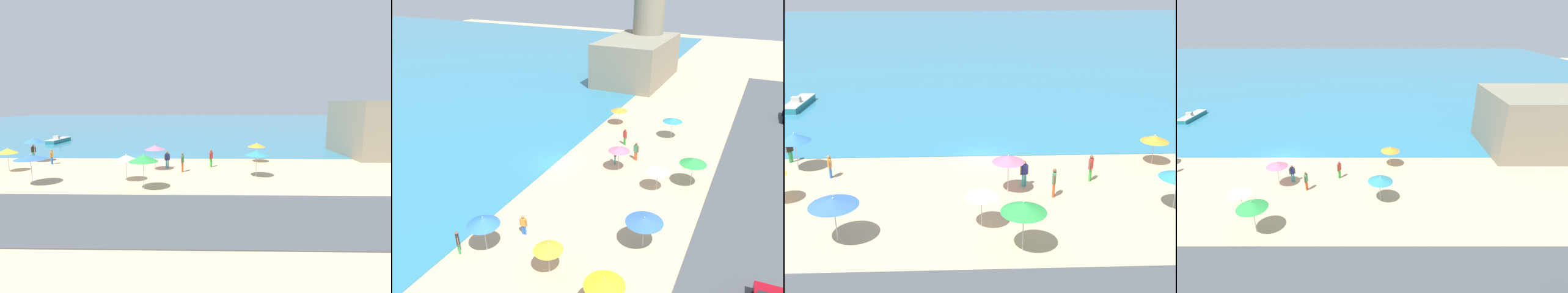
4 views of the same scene
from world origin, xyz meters
The scene contains 11 objects.
ground_plane centered at (0.00, 0.00, 0.00)m, with size 160.00×160.00×0.00m, color #D4AE85.
sea centered at (0.00, 55.00, 0.03)m, with size 150.00×110.00×0.05m, color teal.
beach_umbrella_0 centered at (10.50, -8.39, 2.12)m, with size 2.10×2.10×2.39m.
beach_umbrella_4 centered at (-0.57, -10.00, 1.98)m, with size 1.88×1.88×2.27m.
beach_umbrella_5 centered at (1.21, -5.90, 2.20)m, with size 1.95×1.95×2.47m.
beach_umbrella_6 centered at (1.34, -12.43, 2.39)m, with size 2.24×2.24×2.72m.
beach_umbrella_8 centered at (11.68, -1.83, 1.89)m, with size 1.91×1.91×2.17m.
bather_2 centered at (2.30, -5.13, 0.97)m, with size 0.54×0.34×1.73m.
bather_3 centered at (6.65, -4.47, 1.01)m, with size 0.37×0.50×1.79m.
bather_4 centered at (3.90, -6.63, 1.03)m, with size 0.30×0.56×1.82m.
skiff_nearshore centered at (-17.34, 13.51, 0.39)m, with size 1.72×5.91×1.13m.
Camera 4 is at (9.85, -30.35, 14.83)m, focal length 28.00 mm.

